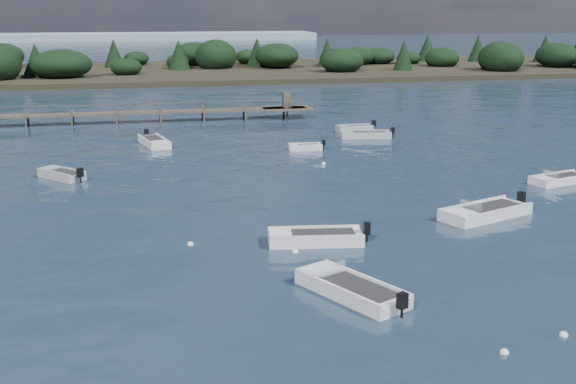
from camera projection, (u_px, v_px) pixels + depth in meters
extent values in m
plane|color=#162434|center=(233.00, 104.00, 85.63)|extent=(400.00, 400.00, 0.00)
cube|color=white|center=(315.00, 241.00, 35.45)|extent=(4.80, 2.35, 0.77)
cube|color=white|center=(280.00, 233.00, 35.21)|extent=(1.30, 1.71, 0.15)
cube|color=#232326|center=(323.00, 234.00, 35.38)|extent=(3.29, 1.81, 0.13)
cube|color=white|center=(317.00, 237.00, 34.55)|extent=(4.58, 0.74, 0.15)
cube|color=white|center=(314.00, 227.00, 36.12)|extent=(4.58, 0.74, 0.15)
cube|color=black|center=(367.00, 228.00, 35.48)|extent=(0.35, 0.41, 0.60)
cylinder|color=black|center=(367.00, 239.00, 35.61)|extent=(0.12, 0.12, 0.60)
cube|color=white|center=(560.00, 181.00, 47.53)|extent=(4.51, 2.72, 0.66)
cube|color=white|center=(543.00, 178.00, 46.70)|extent=(1.38, 1.67, 0.13)
cube|color=#232326|center=(564.00, 176.00, 47.61)|extent=(3.12, 2.04, 0.11)
cube|color=white|center=(570.00, 178.00, 46.80)|extent=(4.09, 1.30, 0.13)
cube|color=white|center=(552.00, 173.00, 48.07)|extent=(4.09, 1.30, 0.13)
cube|color=silver|center=(551.00, 174.00, 46.96)|extent=(0.47, 1.15, 0.39)
cube|color=#A3A7AA|center=(354.00, 131.00, 66.83)|extent=(3.33, 1.40, 0.77)
cube|color=#A3A7AA|center=(342.00, 126.00, 66.44)|extent=(0.82, 1.21, 0.15)
cube|color=#232326|center=(357.00, 127.00, 66.79)|extent=(2.27, 1.11, 0.13)
cube|color=#A3A7AA|center=(357.00, 127.00, 66.15)|extent=(3.30, 0.21, 0.15)
cube|color=#A3A7AA|center=(353.00, 125.00, 67.27)|extent=(3.30, 0.21, 0.15)
cube|color=black|center=(374.00, 124.00, 67.10)|extent=(0.32, 0.38, 0.60)
cylinder|color=black|center=(374.00, 129.00, 67.23)|extent=(0.11, 0.11, 0.60)
cube|color=#A3A7AA|center=(365.00, 137.00, 63.76)|extent=(4.59, 2.19, 0.71)
cube|color=#A3A7AA|center=(347.00, 132.00, 63.58)|extent=(1.26, 1.53, 0.14)
cube|color=#232326|center=(369.00, 133.00, 63.70)|extent=(3.15, 1.67, 0.12)
cube|color=#A3A7AA|center=(367.00, 133.00, 62.98)|extent=(4.37, 0.80, 0.14)
cube|color=#A3A7AA|center=(364.00, 131.00, 64.34)|extent=(4.37, 0.80, 0.14)
cube|color=black|center=(393.00, 130.00, 63.75)|extent=(0.33, 0.38, 0.56)
cylinder|color=black|center=(393.00, 136.00, 63.87)|extent=(0.12, 0.12, 0.56)
cube|color=white|center=(485.00, 215.00, 39.82)|extent=(5.78, 3.91, 0.79)
cube|color=white|center=(460.00, 213.00, 38.60)|extent=(1.89, 2.18, 0.16)
cube|color=#232326|center=(491.00, 207.00, 39.96)|extent=(4.02, 2.88, 0.14)
cube|color=white|center=(499.00, 211.00, 38.94)|extent=(5.07, 2.15, 0.16)
cube|color=white|center=(473.00, 203.00, 40.47)|extent=(5.07, 2.15, 0.16)
cube|color=black|center=(521.00, 197.00, 41.26)|extent=(0.44, 0.47, 0.62)
cylinder|color=black|center=(521.00, 206.00, 41.39)|extent=(0.15, 0.15, 0.62)
cube|color=silver|center=(471.00, 205.00, 38.99)|extent=(0.71, 1.42, 0.47)
cube|color=white|center=(305.00, 149.00, 58.41)|extent=(2.70, 1.21, 0.62)
cube|color=white|center=(293.00, 145.00, 58.18)|extent=(0.69, 0.99, 0.12)
cube|color=#232326|center=(308.00, 145.00, 58.37)|extent=(1.85, 0.95, 0.11)
cube|color=white|center=(306.00, 145.00, 57.87)|extent=(2.65, 0.26, 0.12)
cube|color=white|center=(304.00, 143.00, 58.78)|extent=(2.65, 0.26, 0.12)
cube|color=black|center=(324.00, 143.00, 58.51)|extent=(0.26, 0.31, 0.49)
cylinder|color=black|center=(324.00, 148.00, 58.62)|extent=(0.09, 0.09, 0.49)
cube|color=white|center=(154.00, 144.00, 60.45)|extent=(2.67, 5.07, 0.74)
cube|color=white|center=(160.00, 142.00, 58.72)|extent=(1.71, 1.46, 0.15)
cube|color=#232326|center=(153.00, 139.00, 60.70)|extent=(2.01, 3.49, 0.13)
cube|color=white|center=(163.00, 138.00, 60.65)|extent=(1.18, 4.74, 0.15)
cube|color=white|center=(145.00, 139.00, 60.03)|extent=(1.18, 4.74, 0.15)
cube|color=black|center=(146.00, 132.00, 62.64)|extent=(0.41, 0.37, 0.58)
cylinder|color=black|center=(147.00, 138.00, 62.77)|extent=(0.13, 0.13, 0.58)
cube|color=white|center=(351.00, 293.00, 29.02)|extent=(3.89, 5.27, 0.76)
cube|color=white|center=(321.00, 270.00, 30.34)|extent=(2.02, 1.81, 0.15)
cube|color=#232326|center=(359.00, 288.00, 28.63)|extent=(2.84, 3.68, 0.13)
cube|color=white|center=(336.00, 288.00, 28.40)|extent=(2.37, 4.49, 0.15)
cube|color=white|center=(367.00, 278.00, 29.43)|extent=(2.37, 4.49, 0.15)
cube|color=black|center=(402.00, 301.00, 26.82)|extent=(0.46, 0.44, 0.59)
cylinder|color=black|center=(402.00, 313.00, 26.95)|extent=(0.15, 0.15, 0.59)
cube|color=silver|center=(333.00, 269.00, 29.67)|extent=(1.26, 0.75, 0.45)
cube|color=#A3A7AA|center=(62.00, 177.00, 48.70)|extent=(3.36, 3.49, 0.75)
cube|color=#A3A7AA|center=(49.00, 168.00, 49.33)|extent=(1.49, 1.46, 0.15)
cube|color=#232326|center=(64.00, 172.00, 48.45)|extent=(2.41, 2.48, 0.13)
cube|color=#A3A7AA|center=(54.00, 172.00, 48.09)|extent=(2.42, 2.63, 0.15)
cube|color=#A3A7AA|center=(69.00, 169.00, 49.08)|extent=(2.42, 2.63, 0.15)
cube|color=black|center=(80.00, 173.00, 47.45)|extent=(0.47, 0.47, 0.59)
cylinder|color=black|center=(81.00, 180.00, 47.57)|extent=(0.15, 0.15, 0.59)
sphere|color=white|center=(504.00, 353.00, 24.23)|extent=(0.32, 0.32, 0.32)
sphere|color=white|center=(190.00, 245.00, 35.22)|extent=(0.32, 0.32, 0.32)
sphere|color=white|center=(324.00, 164.00, 53.23)|extent=(0.32, 0.32, 0.32)
sphere|color=white|center=(295.00, 252.00, 34.12)|extent=(0.32, 0.32, 0.32)
sphere|color=white|center=(563.00, 336.00, 25.52)|extent=(0.32, 0.32, 0.32)
cube|color=#4F463A|center=(287.00, 108.00, 74.80)|extent=(5.00, 3.20, 0.18)
cube|color=#4F463A|center=(287.00, 100.00, 74.57)|extent=(0.80, 0.80, 1.60)
cylinder|color=#4F463A|center=(26.00, 123.00, 69.05)|extent=(0.20, 0.20, 2.20)
cylinder|color=#4F463A|center=(28.00, 121.00, 70.67)|extent=(0.20, 0.20, 2.20)
cylinder|color=#4F463A|center=(72.00, 122.00, 69.89)|extent=(0.20, 0.20, 2.20)
cylinder|color=#4F463A|center=(73.00, 119.00, 71.51)|extent=(0.20, 0.20, 2.20)
cylinder|color=#4F463A|center=(117.00, 121.00, 70.74)|extent=(0.20, 0.20, 2.20)
cylinder|color=#4F463A|center=(117.00, 118.00, 72.36)|extent=(0.20, 0.20, 2.20)
cylinder|color=#4F463A|center=(161.00, 119.00, 71.58)|extent=(0.20, 0.20, 2.20)
cylinder|color=#4F463A|center=(160.00, 117.00, 73.20)|extent=(0.20, 0.20, 2.20)
cylinder|color=#4F463A|center=(204.00, 118.00, 72.42)|extent=(0.20, 0.20, 2.20)
cylinder|color=#4F463A|center=(202.00, 115.00, 74.04)|extent=(0.20, 0.20, 2.20)
cylinder|color=#4F463A|center=(246.00, 117.00, 73.27)|extent=(0.20, 0.20, 2.20)
cylinder|color=#4F463A|center=(244.00, 114.00, 74.89)|extent=(0.20, 0.20, 2.20)
cylinder|color=#4F463A|center=(287.00, 115.00, 74.11)|extent=(0.20, 0.20, 2.20)
cylinder|color=#4F463A|center=(284.00, 113.00, 75.73)|extent=(0.20, 0.20, 2.20)
cube|color=black|center=(343.00, 71.00, 128.48)|extent=(190.00, 40.00, 1.60)
ellipsoid|color=black|center=(343.00, 55.00, 127.78)|extent=(180.50, 36.00, 4.40)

